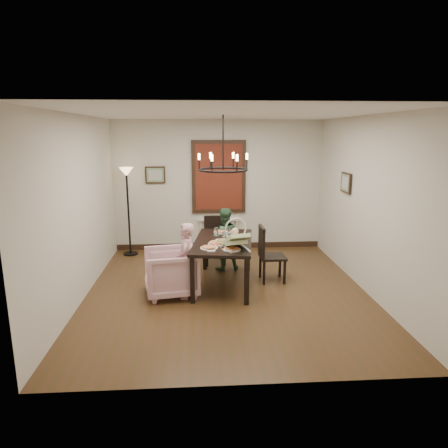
{
  "coord_description": "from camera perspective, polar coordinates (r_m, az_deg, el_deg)",
  "views": [
    {
      "loc": [
        -0.45,
        -6.1,
        2.53
      ],
      "look_at": [
        -0.03,
        0.33,
        1.05
      ],
      "focal_mm": 32.0,
      "sensor_mm": 36.0,
      "label": 1
    }
  ],
  "objects": [
    {
      "name": "dining_table",
      "position": [
        6.65,
        -0.12,
        -3.1
      ],
      "size": [
        1.15,
        1.77,
        0.78
      ],
      "rotation": [
        0.0,
        0.0,
        -0.14
      ],
      "color": "black",
      "rests_on": "room_shell"
    },
    {
      "name": "room_shell",
      "position": [
        6.58,
        0.2,
        3.05
      ],
      "size": [
        4.51,
        5.0,
        2.81
      ],
      "color": "#4E2F1A",
      "rests_on": "ground"
    },
    {
      "name": "radiator",
      "position": [
        8.86,
        -0.74,
        -1.31
      ],
      "size": [
        0.92,
        0.12,
        0.62
      ],
      "primitive_type": null,
      "color": "silver",
      "rests_on": "room_shell"
    },
    {
      "name": "chair_far",
      "position": [
        7.8,
        -1.27,
        -2.39
      ],
      "size": [
        0.43,
        0.43,
        0.94
      ],
      "primitive_type": null,
      "rotation": [
        0.0,
        0.0,
        0.03
      ],
      "color": "black",
      "rests_on": "room_shell"
    },
    {
      "name": "baby_bouncer",
      "position": [
        6.12,
        1.69,
        -2.08
      ],
      "size": [
        0.49,
        0.58,
        0.33
      ],
      "primitive_type": null,
      "rotation": [
        0.0,
        0.0,
        0.25
      ],
      "color": "#BBCA8B",
      "rests_on": "dining_table"
    },
    {
      "name": "chandelier",
      "position": [
        6.42,
        -0.13,
        7.76
      ],
      "size": [
        0.8,
        0.8,
        0.04
      ],
      "primitive_type": "torus",
      "color": "black",
      "rests_on": "room_shell"
    },
    {
      "name": "drinking_glass",
      "position": [
        6.67,
        0.01,
        -1.72
      ],
      "size": [
        0.06,
        0.06,
        0.13
      ],
      "primitive_type": "cylinder",
      "color": "silver",
      "rests_on": "dining_table"
    },
    {
      "name": "window_blinds",
      "position": [
        8.62,
        -0.76,
        6.74
      ],
      "size": [
        1.0,
        0.03,
        1.4
      ],
      "primitive_type": "cube",
      "color": "maroon",
      "rests_on": "room_shell"
    },
    {
      "name": "salad_bowl",
      "position": [
        6.41,
        -0.16,
        -2.57
      ],
      "size": [
        0.3,
        0.3,
        0.07
      ],
      "primitive_type": "imported",
      "color": "white",
      "rests_on": "dining_table"
    },
    {
      "name": "elderly_woman",
      "position": [
        6.25,
        -5.48,
        -6.13
      ],
      "size": [
        0.27,
        0.38,
        0.99
      ],
      "primitive_type": "imported",
      "rotation": [
        0.0,
        0.0,
        -1.66
      ],
      "color": "#CD9197",
      "rests_on": "room_shell"
    },
    {
      "name": "seated_man",
      "position": [
        7.47,
        -0.02,
        -2.92
      ],
      "size": [
        0.53,
        0.45,
        0.98
      ],
      "primitive_type": "imported",
      "rotation": [
        0.0,
        0.0,
        3.32
      ],
      "color": "#34583A",
      "rests_on": "room_shell"
    },
    {
      "name": "chair_right",
      "position": [
        6.95,
        6.96,
        -4.21
      ],
      "size": [
        0.45,
        0.45,
        0.99
      ],
      "primitive_type": null,
      "rotation": [
        0.0,
        0.0,
        1.6
      ],
      "color": "black",
      "rests_on": "room_shell"
    },
    {
      "name": "pizza_platter",
      "position": [
        6.4,
        -0.88,
        -2.75
      ],
      "size": [
        0.31,
        0.31,
        0.04
      ],
      "primitive_type": "cylinder",
      "color": "tan",
      "rests_on": "dining_table"
    },
    {
      "name": "floor_lamp",
      "position": [
        8.53,
        -13.49,
        1.56
      ],
      "size": [
        0.3,
        0.3,
        1.8
      ],
      "primitive_type": null,
      "color": "black",
      "rests_on": "room_shell"
    },
    {
      "name": "armchair",
      "position": [
        6.42,
        -7.6,
        -6.83
      ],
      "size": [
        0.94,
        0.92,
        0.74
      ],
      "primitive_type": "imported",
      "rotation": [
        0.0,
        0.0,
        -1.4
      ],
      "color": "#DEAABA",
      "rests_on": "room_shell"
    },
    {
      "name": "picture_right",
      "position": [
        7.54,
        17.0,
        5.67
      ],
      "size": [
        0.03,
        0.42,
        0.36
      ],
      "primitive_type": "cube",
      "rotation": [
        0.0,
        0.0,
        1.57
      ],
      "color": "black",
      "rests_on": "room_shell"
    },
    {
      "name": "picture_back",
      "position": [
        8.66,
        -9.78,
        6.92
      ],
      "size": [
        0.42,
        0.03,
        0.36
      ],
      "primitive_type": "cube",
      "color": "black",
      "rests_on": "room_shell"
    }
  ]
}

